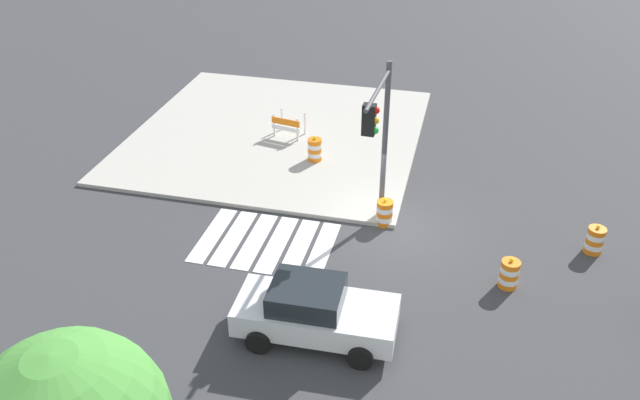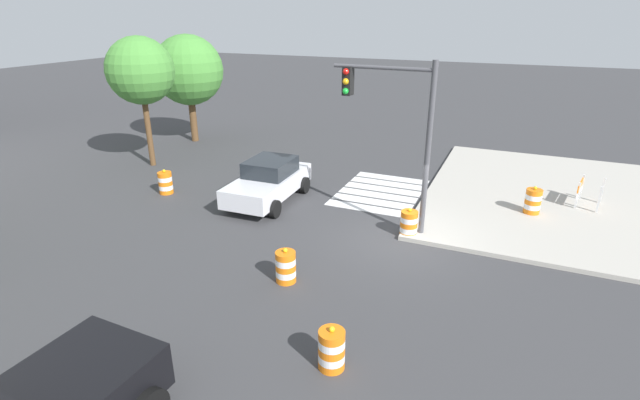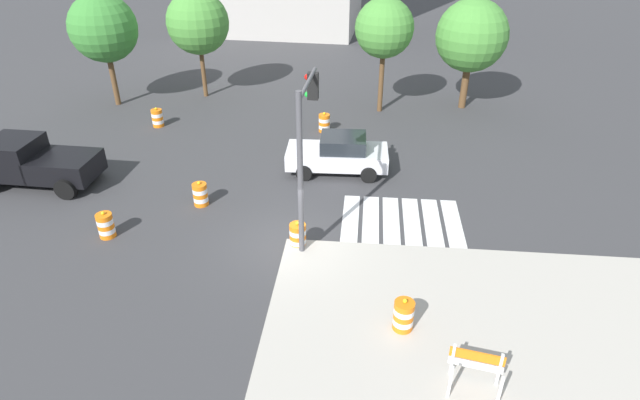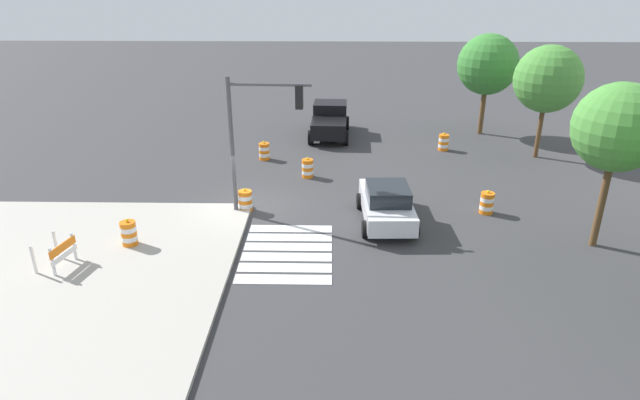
{
  "view_description": "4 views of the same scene",
  "coord_description": "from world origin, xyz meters",
  "px_view_note": "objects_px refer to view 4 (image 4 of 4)",
  "views": [
    {
      "loc": [
        -1.89,
        18.37,
        12.39
      ],
      "look_at": [
        2.35,
        1.08,
        1.45
      ],
      "focal_mm": 36.66,
      "sensor_mm": 36.0,
      "label": 1
    },
    {
      "loc": [
        -13.66,
        -3.13,
        6.96
      ],
      "look_at": [
        0.28,
        2.9,
        0.85
      ],
      "focal_mm": 26.48,
      "sensor_mm": 36.0,
      "label": 2
    },
    {
      "loc": [
        2.56,
        -14.72,
        10.48
      ],
      "look_at": [
        0.98,
        1.76,
        0.73
      ],
      "focal_mm": 29.48,
      "sensor_mm": 36.0,
      "label": 3
    },
    {
      "loc": [
        20.86,
        3.31,
        9.24
      ],
      "look_at": [
        2.47,
        2.94,
        1.39
      ],
      "focal_mm": 29.96,
      "sensor_mm": 36.0,
      "label": 4
    }
  ],
  "objects_px": {
    "traffic_light_pole": "(259,122)",
    "traffic_barrel_far_curb": "(308,168)",
    "street_tree_streetside_mid": "(488,65)",
    "sports_car": "(387,204)",
    "traffic_barrel_near_corner": "(444,142)",
    "construction_barricade": "(59,251)",
    "street_tree_streetside_near": "(618,128)",
    "traffic_barrel_median_near": "(487,203)",
    "traffic_barrel_on_sidewalk": "(129,233)",
    "pickup_truck": "(330,120)",
    "traffic_barrel_crosswalk_end": "(264,151)",
    "street_tree_streetside_far": "(548,79)",
    "traffic_barrel_median_far": "(245,201)"
  },
  "relations": [
    {
      "from": "street_tree_streetside_mid",
      "to": "traffic_barrel_near_corner",
      "type": "bearing_deg",
      "value": -40.46
    },
    {
      "from": "traffic_barrel_crosswalk_end",
      "to": "traffic_barrel_median_near",
      "type": "distance_m",
      "value": 12.11
    },
    {
      "from": "pickup_truck",
      "to": "traffic_barrel_crosswalk_end",
      "type": "relative_size",
      "value": 5.12
    },
    {
      "from": "traffic_barrel_median_far",
      "to": "traffic_barrel_on_sidewalk",
      "type": "bearing_deg",
      "value": -47.66
    },
    {
      "from": "street_tree_streetside_mid",
      "to": "construction_barricade",
      "type": "bearing_deg",
      "value": -47.06
    },
    {
      "from": "traffic_barrel_near_corner",
      "to": "street_tree_streetside_far",
      "type": "relative_size",
      "value": 0.17
    },
    {
      "from": "traffic_barrel_crosswalk_end",
      "to": "traffic_barrel_median_far",
      "type": "relative_size",
      "value": 1.0
    },
    {
      "from": "traffic_barrel_crosswalk_end",
      "to": "construction_barricade",
      "type": "xyz_separation_m",
      "value": [
        11.75,
        -5.45,
        0.27
      ]
    },
    {
      "from": "sports_car",
      "to": "construction_barricade",
      "type": "xyz_separation_m",
      "value": [
        4.01,
        -11.24,
        -0.09
      ]
    },
    {
      "from": "traffic_barrel_crosswalk_end",
      "to": "street_tree_streetside_near",
      "type": "distance_m",
      "value": 16.79
    },
    {
      "from": "traffic_barrel_near_corner",
      "to": "traffic_barrel_far_curb",
      "type": "relative_size",
      "value": 1.0
    },
    {
      "from": "sports_car",
      "to": "traffic_light_pole",
      "type": "relative_size",
      "value": 0.79
    },
    {
      "from": "construction_barricade",
      "to": "traffic_barrel_far_curb",
      "type": "bearing_deg",
      "value": 139.11
    },
    {
      "from": "traffic_barrel_median_far",
      "to": "traffic_light_pole",
      "type": "relative_size",
      "value": 0.19
    },
    {
      "from": "sports_car",
      "to": "street_tree_streetside_far",
      "type": "height_order",
      "value": "street_tree_streetside_far"
    },
    {
      "from": "construction_barricade",
      "to": "traffic_barrel_near_corner",
      "type": "bearing_deg",
      "value": 131.49
    },
    {
      "from": "traffic_barrel_crosswalk_end",
      "to": "pickup_truck",
      "type": "bearing_deg",
      "value": 143.67
    },
    {
      "from": "traffic_barrel_far_curb",
      "to": "street_tree_streetside_mid",
      "type": "relative_size",
      "value": 0.17
    },
    {
      "from": "street_tree_streetside_mid",
      "to": "traffic_light_pole",
      "type": "bearing_deg",
      "value": -44.65
    },
    {
      "from": "traffic_barrel_far_curb",
      "to": "street_tree_streetside_far",
      "type": "distance_m",
      "value": 13.26
    },
    {
      "from": "traffic_barrel_median_far",
      "to": "street_tree_streetside_mid",
      "type": "distance_m",
      "value": 18.0
    },
    {
      "from": "traffic_barrel_median_far",
      "to": "street_tree_streetside_near",
      "type": "relative_size",
      "value": 0.17
    },
    {
      "from": "pickup_truck",
      "to": "traffic_barrel_crosswalk_end",
      "type": "bearing_deg",
      "value": -36.33
    },
    {
      "from": "traffic_barrel_median_far",
      "to": "sports_car",
      "type": "bearing_deg",
      "value": 80.25
    },
    {
      "from": "traffic_light_pole",
      "to": "traffic_barrel_far_curb",
      "type": "bearing_deg",
      "value": 158.78
    },
    {
      "from": "traffic_barrel_on_sidewalk",
      "to": "traffic_light_pole",
      "type": "relative_size",
      "value": 0.19
    },
    {
      "from": "traffic_barrel_crosswalk_end",
      "to": "traffic_light_pole",
      "type": "height_order",
      "value": "traffic_light_pole"
    },
    {
      "from": "traffic_barrel_median_far",
      "to": "traffic_barrel_crosswalk_end",
      "type": "bearing_deg",
      "value": 179.98
    },
    {
      "from": "traffic_light_pole",
      "to": "sports_car",
      "type": "bearing_deg",
      "value": 81.21
    },
    {
      "from": "traffic_barrel_median_near",
      "to": "traffic_barrel_far_curb",
      "type": "height_order",
      "value": "same"
    },
    {
      "from": "traffic_barrel_median_near",
      "to": "construction_barricade",
      "type": "xyz_separation_m",
      "value": [
        5.0,
        -15.5,
        0.27
      ]
    },
    {
      "from": "traffic_light_pole",
      "to": "street_tree_streetside_far",
      "type": "height_order",
      "value": "street_tree_streetside_far"
    },
    {
      "from": "sports_car",
      "to": "traffic_barrel_median_near",
      "type": "bearing_deg",
      "value": 103.02
    },
    {
      "from": "traffic_barrel_on_sidewalk",
      "to": "construction_barricade",
      "type": "bearing_deg",
      "value": -46.92
    },
    {
      "from": "construction_barricade",
      "to": "traffic_barrel_median_near",
      "type": "bearing_deg",
      "value": 107.86
    },
    {
      "from": "traffic_barrel_crosswalk_end",
      "to": "street_tree_streetside_mid",
      "type": "bearing_deg",
      "value": 112.34
    },
    {
      "from": "traffic_barrel_near_corner",
      "to": "street_tree_streetside_near",
      "type": "distance_m",
      "value": 12.5
    },
    {
      "from": "traffic_barrel_crosswalk_end",
      "to": "traffic_barrel_far_curb",
      "type": "distance_m",
      "value": 3.59
    },
    {
      "from": "sports_car",
      "to": "street_tree_streetside_mid",
      "type": "bearing_deg",
      "value": 151.52
    },
    {
      "from": "traffic_barrel_near_corner",
      "to": "street_tree_streetside_mid",
      "type": "xyz_separation_m",
      "value": [
        -3.45,
        2.94,
        3.77
      ]
    },
    {
      "from": "traffic_barrel_near_corner",
      "to": "traffic_barrel_on_sidewalk",
      "type": "relative_size",
      "value": 1.0
    },
    {
      "from": "traffic_light_pole",
      "to": "street_tree_streetside_near",
      "type": "xyz_separation_m",
      "value": [
        2.58,
        12.47,
        0.53
      ]
    },
    {
      "from": "pickup_truck",
      "to": "traffic_barrel_far_curb",
      "type": "height_order",
      "value": "pickup_truck"
    },
    {
      "from": "sports_car",
      "to": "traffic_barrel_near_corner",
      "type": "distance_m",
      "value": 10.43
    },
    {
      "from": "traffic_barrel_median_near",
      "to": "traffic_barrel_median_far",
      "type": "relative_size",
      "value": 1.0
    },
    {
      "from": "traffic_barrel_near_corner",
      "to": "street_tree_streetside_mid",
      "type": "relative_size",
      "value": 0.17
    },
    {
      "from": "traffic_barrel_on_sidewalk",
      "to": "street_tree_streetside_near",
      "type": "xyz_separation_m",
      "value": [
        -0.58,
        16.94,
        3.83
      ]
    },
    {
      "from": "pickup_truck",
      "to": "traffic_light_pole",
      "type": "xyz_separation_m",
      "value": [
        11.71,
        -2.73,
        2.94
      ]
    },
    {
      "from": "traffic_barrel_crosswalk_end",
      "to": "street_tree_streetside_mid",
      "type": "distance_m",
      "value": 14.4
    },
    {
      "from": "traffic_light_pole",
      "to": "street_tree_streetside_mid",
      "type": "xyz_separation_m",
      "value": [
        -12.24,
        12.09,
        0.31
      ]
    }
  ]
}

